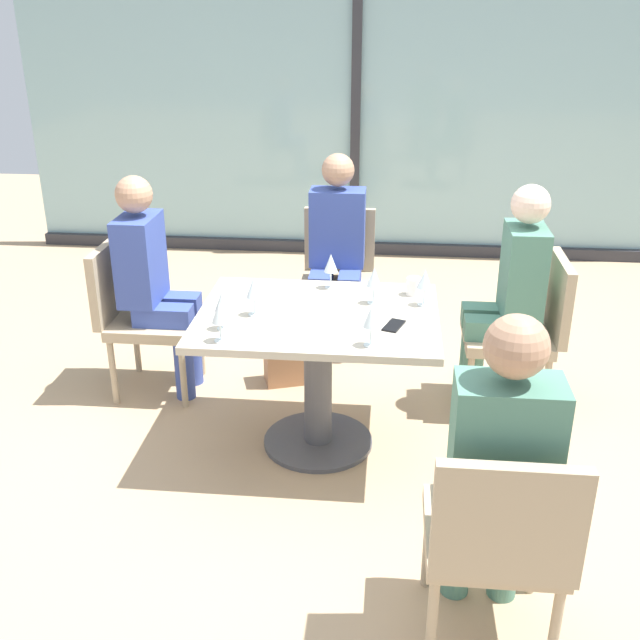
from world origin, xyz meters
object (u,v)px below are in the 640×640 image
at_px(wine_glass_1, 425,280).
at_px(wine_glass_2, 331,264).
at_px(wine_glass_6, 222,302).
at_px(chair_near_window, 338,271).
at_px(chair_far_left, 137,310).
at_px(wine_glass_5, 254,289).
at_px(handbag_0, 290,360).
at_px(wine_glass_3, 371,318).
at_px(person_front_right, 499,465).
at_px(person_far_left, 153,276).
at_px(cell_phone_on_table, 394,326).
at_px(coffee_cup, 414,286).
at_px(dining_table_main, 318,349).
at_px(wine_glass_0, 220,313).
at_px(chair_far_right, 526,325).
at_px(person_far_right, 509,289).
at_px(chair_front_right, 497,536).
at_px(person_near_window, 337,246).
at_px(wine_glass_4, 374,278).

xyz_separation_m(wine_glass_1, wine_glass_2, (-0.47, 0.19, 0.00)).
bearing_deg(wine_glass_6, wine_glass_1, 22.60).
bearing_deg(chair_near_window, chair_far_left, -144.68).
xyz_separation_m(wine_glass_2, wine_glass_5, (-0.33, -0.39, 0.00)).
bearing_deg(handbag_0, wine_glass_3, -82.31).
relative_size(person_front_right, person_far_left, 1.00).
bearing_deg(wine_glass_1, cell_phone_on_table, -117.46).
relative_size(person_front_right, cell_phone_on_table, 8.75).
bearing_deg(cell_phone_on_table, coffee_cup, 95.78).
distance_m(wine_glass_5, wine_glass_6, 0.21).
height_order(dining_table_main, cell_phone_on_table, cell_phone_on_table).
bearing_deg(person_far_left, wine_glass_3, -34.24).
height_order(person_front_right, wine_glass_0, person_front_right).
xyz_separation_m(wine_glass_1, wine_glass_6, (-0.91, -0.38, 0.00)).
bearing_deg(person_front_right, chair_far_right, 77.71).
relative_size(chair_far_right, person_far_left, 0.69).
bearing_deg(wine_glass_1, chair_far_right, 31.26).
bearing_deg(chair_near_window, person_far_right, -38.25).
bearing_deg(wine_glass_5, person_far_left, 140.62).
distance_m(chair_far_left, person_far_right, 2.06).
xyz_separation_m(chair_far_right, cell_phone_on_table, (-0.72, -0.62, 0.24)).
height_order(wine_glass_1, cell_phone_on_table, wine_glass_1).
height_order(coffee_cup, handbag_0, coffee_cup).
height_order(chair_far_right, wine_glass_3, wine_glass_3).
distance_m(wine_glass_3, wine_glass_5, 0.63).
bearing_deg(chair_far_left, person_far_left, 0.00).
height_order(chair_far_left, wine_glass_0, wine_glass_0).
bearing_deg(wine_glass_1, wine_glass_5, -165.80).
height_order(dining_table_main, wine_glass_5, wine_glass_5).
bearing_deg(person_far_right, wine_glass_0, -147.78).
bearing_deg(wine_glass_6, chair_front_right, -42.55).
height_order(person_front_right, person_far_right, same).
bearing_deg(person_near_window, wine_glass_1, -63.28).
xyz_separation_m(wine_glass_5, coffee_cup, (0.76, 0.34, -0.09)).
distance_m(dining_table_main, cell_phone_on_table, 0.43).
height_order(wine_glass_2, wine_glass_6, same).
relative_size(person_near_window, wine_glass_1, 6.81).
relative_size(chair_far_left, wine_glass_0, 4.70).
height_order(chair_near_window, wine_glass_4, wine_glass_4).
height_order(chair_near_window, person_front_right, person_front_right).
bearing_deg(dining_table_main, person_far_right, 27.24).
xyz_separation_m(chair_far_right, wine_glass_5, (-1.38, -0.55, 0.37)).
height_order(chair_front_right, person_front_right, person_front_right).
xyz_separation_m(chair_front_right, chair_far_right, (0.36, 1.77, 0.00)).
distance_m(chair_near_window, wine_glass_1, 1.28).
bearing_deg(wine_glass_0, wine_glass_6, 97.33).
bearing_deg(chair_far_right, wine_glass_1, -148.74).
xyz_separation_m(chair_front_right, chair_far_left, (-1.80, 1.77, 0.00)).
bearing_deg(cell_phone_on_table, chair_far_left, 175.70).
xyz_separation_m(wine_glass_3, cell_phone_on_table, (0.10, 0.22, -0.13)).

